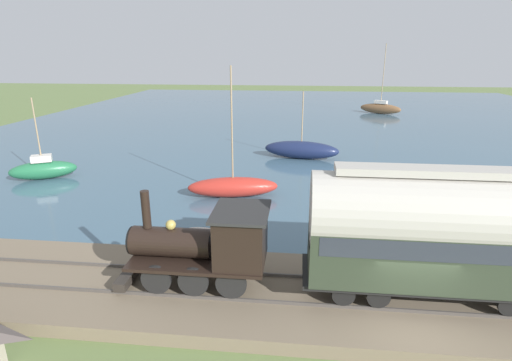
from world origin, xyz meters
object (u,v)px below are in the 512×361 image
object	(u,v)px
steam_locomotive	(212,242)
rowboat_near_shore	(446,212)
sailboat_brown	(380,108)
sailboat_red	(233,187)
sailboat_green	(43,169)
passenger_coach	(444,231)
sailboat_navy	(301,150)
rowboat_far_out	(211,234)

from	to	relation	value
steam_locomotive	rowboat_near_shore	size ratio (longest dim) A/B	1.98
sailboat_brown	sailboat_red	bearing A→B (deg)	-173.68
sailboat_brown	sailboat_green	bearing A→B (deg)	168.96
sailboat_green	rowboat_near_shore	distance (m)	26.40
passenger_coach	sailboat_red	xyz separation A→B (m)	(10.71, 8.75, -2.42)
sailboat_red	rowboat_near_shore	bearing A→B (deg)	-108.97
sailboat_red	sailboat_green	bearing A→B (deg)	70.68
sailboat_navy	rowboat_far_out	distance (m)	16.41
passenger_coach	rowboat_near_shore	size ratio (longest dim) A/B	3.34
sailboat_brown	rowboat_near_shore	world-z (taller)	sailboat_brown
rowboat_far_out	sailboat_brown	bearing A→B (deg)	-5.75
passenger_coach	sailboat_brown	distance (m)	48.55
sailboat_brown	rowboat_far_out	bearing A→B (deg)	-171.01
sailboat_green	rowboat_near_shore	world-z (taller)	sailboat_green
passenger_coach	sailboat_navy	xyz separation A→B (m)	(20.65, 4.52, -2.31)
steam_locomotive	rowboat_near_shore	distance (m)	14.36
passenger_coach	sailboat_red	world-z (taller)	sailboat_red
passenger_coach	rowboat_far_out	size ratio (longest dim) A/B	3.04
steam_locomotive	sailboat_red	bearing A→B (deg)	5.47
sailboat_navy	sailboat_brown	world-z (taller)	sailboat_brown
rowboat_near_shore	passenger_coach	bearing A→B (deg)	-153.12
sailboat_green	rowboat_near_shore	bearing A→B (deg)	-126.70
passenger_coach	sailboat_brown	world-z (taller)	sailboat_brown
sailboat_navy	rowboat_far_out	bearing A→B (deg)	173.53
sailboat_red	rowboat_far_out	world-z (taller)	sailboat_red
passenger_coach	sailboat_brown	bearing A→B (deg)	-8.29
sailboat_brown	sailboat_green	world-z (taller)	sailboat_brown
sailboat_red	sailboat_green	xyz separation A→B (m)	(2.19, 13.97, 0.06)
rowboat_far_out	passenger_coach	bearing A→B (deg)	-104.13
sailboat_brown	rowboat_far_out	xyz separation A→B (m)	(-43.15, 15.88, -0.63)
sailboat_navy	rowboat_near_shore	xyz separation A→B (m)	(-11.77, -7.90, -0.52)
sailboat_red	rowboat_far_out	distance (m)	5.88
steam_locomotive	sailboat_green	bearing A→B (deg)	49.30
sailboat_brown	rowboat_far_out	size ratio (longest dim) A/B	3.30
steam_locomotive	passenger_coach	distance (m)	7.77
sailboat_red	rowboat_near_shore	distance (m)	12.27
sailboat_brown	rowboat_near_shore	distance (m)	39.28
passenger_coach	rowboat_far_out	distance (m)	10.52
sailboat_red	rowboat_near_shore	world-z (taller)	sailboat_red
sailboat_navy	rowboat_far_out	xyz separation A→B (m)	(-15.81, 4.37, -0.55)
sailboat_brown	sailboat_green	distance (m)	45.98
sailboat_navy	sailboat_red	bearing A→B (deg)	165.96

